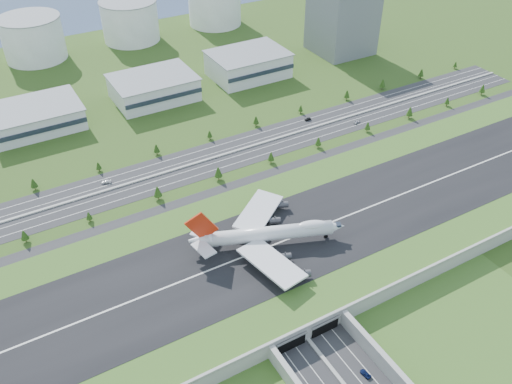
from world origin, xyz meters
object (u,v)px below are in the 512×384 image
car_5 (308,119)px  car_7 (106,182)px  office_tower (342,20)px  car_2 (366,374)px  car_6 (357,122)px  boeing_747 (268,234)px

car_5 → car_7: (-145.27, -2.92, 0.08)m
office_tower → car_7: (-239.68, -92.51, -26.52)m
car_5 → car_7: car_7 is taller
car_7 → car_2: bearing=36.6°
office_tower → car_6: bearing=-121.4°
office_tower → car_5: size_ratio=11.65×
car_5 → car_6: size_ratio=0.88×
car_7 → car_6: bearing=105.3°
boeing_747 → car_6: 148.24m
car_5 → car_7: 145.29m
car_2 → car_5: car_5 is taller
car_2 → car_7: bearing=-82.4°
boeing_747 → car_7: boeing_747 is taller
office_tower → car_6: office_tower is taller
boeing_747 → car_5: 140.43m
car_7 → car_5: bearing=112.1°
car_2 → car_5: size_ratio=1.05×
car_5 → office_tower: bearing=134.0°
car_6 → car_2: bearing=130.8°
office_tower → car_7: 258.28m
office_tower → boeing_747: size_ratio=0.74×
boeing_747 → car_2: bearing=-69.9°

